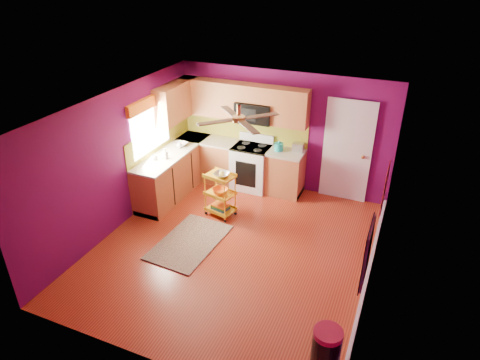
% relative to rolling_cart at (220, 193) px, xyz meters
% --- Properties ---
extents(ground, '(5.00, 5.00, 0.00)m').
position_rel_rolling_cart_xyz_m(ground, '(0.67, -0.88, -0.49)').
color(ground, maroon).
rests_on(ground, ground).
extents(room_envelope, '(4.54, 5.04, 2.52)m').
position_rel_rolling_cart_xyz_m(room_envelope, '(0.70, -0.88, 1.14)').
color(room_envelope, '#5F0A4A').
rests_on(room_envelope, ground).
extents(lower_cabinets, '(2.81, 2.31, 0.94)m').
position_rel_rolling_cart_xyz_m(lower_cabinets, '(-0.67, 0.93, -0.06)').
color(lower_cabinets, '#964E28').
rests_on(lower_cabinets, ground).
extents(electric_range, '(0.76, 0.66, 1.13)m').
position_rel_rolling_cart_xyz_m(electric_range, '(0.12, 1.29, -0.01)').
color(electric_range, white).
rests_on(electric_range, ground).
extents(upper_cabinetry, '(2.80, 2.30, 1.26)m').
position_rel_rolling_cart_xyz_m(upper_cabinetry, '(-0.57, 1.29, 1.31)').
color(upper_cabinetry, '#964E28').
rests_on(upper_cabinetry, ground).
extents(left_window, '(0.08, 1.35, 1.08)m').
position_rel_rolling_cart_xyz_m(left_window, '(-1.54, 0.17, 1.25)').
color(left_window, white).
rests_on(left_window, ground).
extents(panel_door, '(0.95, 0.11, 2.15)m').
position_rel_rolling_cart_xyz_m(panel_door, '(2.02, 1.58, 0.53)').
color(panel_door, white).
rests_on(panel_door, ground).
extents(right_wall_art, '(0.04, 2.74, 1.04)m').
position_rel_rolling_cart_xyz_m(right_wall_art, '(2.90, -1.22, 0.95)').
color(right_wall_art, black).
rests_on(right_wall_art, ground).
extents(ceiling_fan, '(1.01, 1.01, 0.26)m').
position_rel_rolling_cart_xyz_m(ceiling_fan, '(0.67, -0.68, 1.80)').
color(ceiling_fan, '#BF8C3F').
rests_on(ceiling_fan, ground).
extents(shag_rug, '(1.04, 1.59, 0.02)m').
position_rel_rolling_cart_xyz_m(shag_rug, '(-0.12, -1.04, -0.48)').
color(shag_rug, black).
rests_on(shag_rug, ground).
extents(rolling_cart, '(0.60, 0.50, 0.95)m').
position_rel_rolling_cart_xyz_m(rolling_cart, '(0.00, 0.00, 0.00)').
color(rolling_cart, yellow).
rests_on(rolling_cart, ground).
extents(trash_can, '(0.38, 0.40, 0.67)m').
position_rel_rolling_cart_xyz_m(trash_can, '(2.65, -2.70, -0.16)').
color(trash_can, black).
rests_on(trash_can, ground).
extents(teal_kettle, '(0.18, 0.18, 0.21)m').
position_rel_rolling_cart_xyz_m(teal_kettle, '(0.70, 1.32, 0.53)').
color(teal_kettle, '#15A4A1').
rests_on(teal_kettle, lower_cabinets).
extents(toaster, '(0.22, 0.15, 0.18)m').
position_rel_rolling_cart_xyz_m(toaster, '(1.07, 1.43, 0.54)').
color(toaster, beige).
rests_on(toaster, lower_cabinets).
extents(soap_bottle_a, '(0.09, 0.10, 0.21)m').
position_rel_rolling_cart_xyz_m(soap_bottle_a, '(-1.23, 0.10, 0.56)').
color(soap_bottle_a, '#EA3F72').
rests_on(soap_bottle_a, lower_cabinets).
extents(soap_bottle_b, '(0.12, 0.12, 0.16)m').
position_rel_rolling_cart_xyz_m(soap_bottle_b, '(-1.23, 0.65, 0.53)').
color(soap_bottle_b, white).
rests_on(soap_bottle_b, lower_cabinets).
extents(counter_dish, '(0.27, 0.27, 0.07)m').
position_rel_rolling_cart_xyz_m(counter_dish, '(-1.26, 0.76, 0.48)').
color(counter_dish, white).
rests_on(counter_dish, lower_cabinets).
extents(counter_cup, '(0.12, 0.12, 0.10)m').
position_rel_rolling_cart_xyz_m(counter_cup, '(-1.39, -0.03, 0.50)').
color(counter_cup, white).
rests_on(counter_cup, lower_cabinets).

